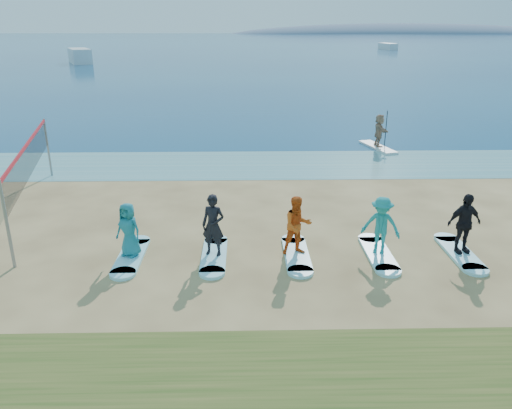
{
  "coord_description": "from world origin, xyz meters",
  "views": [
    {
      "loc": [
        -0.18,
        -12.25,
        6.32
      ],
      "look_at": [
        0.15,
        2.0,
        1.1
      ],
      "focal_mm": 35.0,
      "sensor_mm": 36.0,
      "label": 1
    }
  ],
  "objects_px": {
    "student_4": "(464,223)",
    "surfboard_3": "(378,254)",
    "paddleboarder": "(379,130)",
    "surfboard_1": "(214,255)",
    "surfboard_4": "(460,253)",
    "student_0": "(129,230)",
    "student_2": "(297,226)",
    "surfboard_2": "(297,255)",
    "student_3": "(381,225)",
    "boat_offshore_b": "(388,50)",
    "student_1": "(213,225)",
    "paddleboard": "(378,147)",
    "boat_offshore_a": "(81,63)",
    "surfboard_0": "(131,256)",
    "volleyball_net": "(29,159)"
  },
  "relations": [
    {
      "from": "student_4",
      "to": "surfboard_3",
      "type": "bearing_deg",
      "value": 168.48
    },
    {
      "from": "paddleboarder",
      "to": "surfboard_1",
      "type": "relative_size",
      "value": 0.77
    },
    {
      "from": "surfboard_1",
      "to": "surfboard_4",
      "type": "height_order",
      "value": "same"
    },
    {
      "from": "student_0",
      "to": "student_2",
      "type": "relative_size",
      "value": 0.91
    },
    {
      "from": "surfboard_1",
      "to": "surfboard_2",
      "type": "height_order",
      "value": "same"
    },
    {
      "from": "surfboard_3",
      "to": "student_3",
      "type": "distance_m",
      "value": 0.89
    },
    {
      "from": "surfboard_2",
      "to": "student_4",
      "type": "height_order",
      "value": "student_4"
    },
    {
      "from": "boat_offshore_b",
      "to": "student_3",
      "type": "height_order",
      "value": "student_3"
    },
    {
      "from": "student_1",
      "to": "student_2",
      "type": "xyz_separation_m",
      "value": [
        2.37,
        0.0,
        -0.03
      ]
    },
    {
      "from": "paddleboard",
      "to": "student_3",
      "type": "distance_m",
      "value": 13.35
    },
    {
      "from": "surfboard_4",
      "to": "student_4",
      "type": "relative_size",
      "value": 1.25
    },
    {
      "from": "paddleboarder",
      "to": "surfboard_1",
      "type": "height_order",
      "value": "paddleboarder"
    },
    {
      "from": "surfboard_3",
      "to": "student_0",
      "type": "bearing_deg",
      "value": 180.0
    },
    {
      "from": "student_4",
      "to": "boat_offshore_a",
      "type": "bearing_deg",
      "value": 102.98
    },
    {
      "from": "student_3",
      "to": "student_0",
      "type": "bearing_deg",
      "value": -156.74
    },
    {
      "from": "student_0",
      "to": "student_2",
      "type": "height_order",
      "value": "student_2"
    },
    {
      "from": "surfboard_0",
      "to": "surfboard_2",
      "type": "distance_m",
      "value": 4.73
    },
    {
      "from": "paddleboard",
      "to": "student_1",
      "type": "relative_size",
      "value": 1.69
    },
    {
      "from": "surfboard_2",
      "to": "student_4",
      "type": "xyz_separation_m",
      "value": [
        4.73,
        0.0,
        0.92
      ]
    },
    {
      "from": "student_0",
      "to": "volleyball_net",
      "type": "bearing_deg",
      "value": 161.53
    },
    {
      "from": "surfboard_0",
      "to": "surfboard_2",
      "type": "xyz_separation_m",
      "value": [
        4.73,
        0.0,
        0.0
      ]
    },
    {
      "from": "surfboard_1",
      "to": "volleyball_net",
      "type": "bearing_deg",
      "value": 149.22
    },
    {
      "from": "boat_offshore_a",
      "to": "surfboard_0",
      "type": "height_order",
      "value": "boat_offshore_a"
    },
    {
      "from": "paddleboard",
      "to": "boat_offshore_b",
      "type": "distance_m",
      "value": 104.8
    },
    {
      "from": "volleyball_net",
      "to": "student_0",
      "type": "xyz_separation_m",
      "value": [
        4.14,
        -3.87,
        -1.04
      ]
    },
    {
      "from": "boat_offshore_b",
      "to": "surfboard_1",
      "type": "xyz_separation_m",
      "value": [
        -36.09,
        -113.88,
        0.04
      ]
    },
    {
      "from": "surfboard_0",
      "to": "student_3",
      "type": "bearing_deg",
      "value": 0.0
    },
    {
      "from": "surfboard_1",
      "to": "surfboard_3",
      "type": "height_order",
      "value": "same"
    },
    {
      "from": "surfboard_0",
      "to": "student_2",
      "type": "bearing_deg",
      "value": 0.0
    },
    {
      "from": "surfboard_1",
      "to": "student_2",
      "type": "xyz_separation_m",
      "value": [
        2.37,
        0.0,
        0.9
      ]
    },
    {
      "from": "surfboard_4",
      "to": "surfboard_0",
      "type": "bearing_deg",
      "value": 180.0
    },
    {
      "from": "boat_offshore_b",
      "to": "surfboard_2",
      "type": "distance_m",
      "value": 118.77
    },
    {
      "from": "boat_offshore_b",
      "to": "student_0",
      "type": "bearing_deg",
      "value": -121.4
    },
    {
      "from": "student_1",
      "to": "paddleboard",
      "type": "bearing_deg",
      "value": 75.33
    },
    {
      "from": "student_3",
      "to": "surfboard_3",
      "type": "bearing_deg",
      "value": 0.0
    },
    {
      "from": "student_3",
      "to": "paddleboard",
      "type": "bearing_deg",
      "value": 99.08
    },
    {
      "from": "surfboard_4",
      "to": "surfboard_1",
      "type": "bearing_deg",
      "value": 180.0
    },
    {
      "from": "student_3",
      "to": "student_1",
      "type": "bearing_deg",
      "value": -156.74
    },
    {
      "from": "surfboard_0",
      "to": "surfboard_1",
      "type": "bearing_deg",
      "value": 0.0
    },
    {
      "from": "student_0",
      "to": "surfboard_3",
      "type": "relative_size",
      "value": 0.71
    },
    {
      "from": "paddleboarder",
      "to": "surfboard_2",
      "type": "relative_size",
      "value": 0.77
    },
    {
      "from": "surfboard_0",
      "to": "student_0",
      "type": "bearing_deg",
      "value": 0.0
    },
    {
      "from": "surfboard_4",
      "to": "paddleboarder",
      "type": "bearing_deg",
      "value": 86.02
    },
    {
      "from": "boat_offshore_b",
      "to": "surfboard_3",
      "type": "height_order",
      "value": "boat_offshore_b"
    },
    {
      "from": "boat_offshore_b",
      "to": "boat_offshore_a",
      "type": "bearing_deg",
      "value": -159.06
    },
    {
      "from": "student_2",
      "to": "student_0",
      "type": "bearing_deg",
      "value": 166.38
    },
    {
      "from": "paddleboard",
      "to": "surfboard_1",
      "type": "relative_size",
      "value": 1.36
    },
    {
      "from": "surfboard_3",
      "to": "student_4",
      "type": "height_order",
      "value": "student_4"
    },
    {
      "from": "surfboard_2",
      "to": "student_2",
      "type": "relative_size",
      "value": 1.29
    },
    {
      "from": "student_3",
      "to": "student_4",
      "type": "relative_size",
      "value": 0.96
    }
  ]
}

